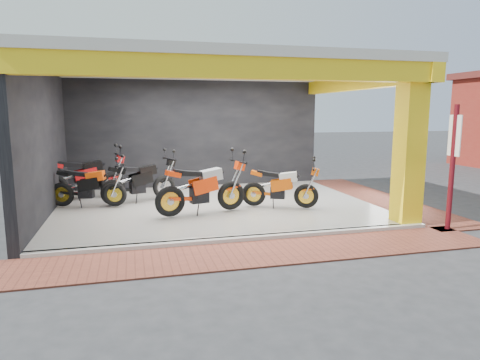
% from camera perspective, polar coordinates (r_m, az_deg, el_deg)
% --- Properties ---
extents(ground, '(80.00, 80.00, 0.00)m').
position_cam_1_polar(ground, '(9.38, -0.90, -6.39)').
color(ground, '#2D2D30').
rests_on(ground, ground).
extents(showroom_floor, '(8.00, 6.00, 0.10)m').
position_cam_1_polar(showroom_floor, '(11.27, -3.28, -3.51)').
color(showroom_floor, beige).
rests_on(showroom_floor, ground).
extents(showroom_ceiling, '(8.40, 6.40, 0.20)m').
position_cam_1_polar(showroom_ceiling, '(11.05, -3.45, 14.76)').
color(showroom_ceiling, beige).
rests_on(showroom_ceiling, corner_column).
extents(back_wall, '(8.20, 0.20, 3.50)m').
position_cam_1_polar(back_wall, '(14.07, -5.80, 5.96)').
color(back_wall, black).
rests_on(back_wall, ground).
extents(left_wall, '(0.20, 6.20, 3.50)m').
position_cam_1_polar(left_wall, '(11.00, -24.87, 4.32)').
color(left_wall, black).
rests_on(left_wall, ground).
extents(corner_column, '(0.50, 0.50, 3.50)m').
position_cam_1_polar(corner_column, '(9.98, 21.65, 4.12)').
color(corner_column, yellow).
rests_on(corner_column, ground).
extents(header_beam_front, '(8.40, 0.30, 0.40)m').
position_cam_1_polar(header_beam_front, '(8.11, 0.75, 14.72)').
color(header_beam_front, yellow).
rests_on(header_beam_front, corner_column).
extents(header_beam_right, '(0.30, 6.40, 0.40)m').
position_cam_1_polar(header_beam_right, '(12.43, 15.44, 12.44)').
color(header_beam_right, yellow).
rests_on(header_beam_right, corner_column).
extents(floor_kerb, '(8.00, 0.20, 0.10)m').
position_cam_1_polar(floor_kerb, '(8.42, 0.74, -7.86)').
color(floor_kerb, beige).
rests_on(floor_kerb, ground).
extents(paver_front, '(9.00, 1.40, 0.03)m').
position_cam_1_polar(paver_front, '(7.72, 2.27, -9.73)').
color(paver_front, brown).
rests_on(paver_front, ground).
extents(paver_right, '(1.40, 7.00, 0.03)m').
position_cam_1_polar(paver_right, '(13.05, 17.89, -2.35)').
color(paver_right, brown).
rests_on(paver_right, ground).
extents(signpost, '(0.11, 0.37, 2.65)m').
position_cam_1_polar(signpost, '(9.97, 26.48, 2.09)').
color(signpost, '#590D14').
rests_on(signpost, ground).
extents(moto_hero, '(2.17, 1.55, 1.25)m').
position_cam_1_polar(moto_hero, '(10.73, 8.85, -0.57)').
color(moto_hero, '#E75809').
rests_on(moto_hero, showroom_floor).
extents(moto_row_a, '(2.52, 1.38, 1.45)m').
position_cam_1_polar(moto_row_a, '(10.38, -1.22, -0.21)').
color(moto_row_a, '#FF3A0A').
rests_on(moto_row_a, showroom_floor).
extents(moto_row_b, '(2.34, 1.50, 1.34)m').
position_cam_1_polar(moto_row_b, '(11.94, -10.13, 0.59)').
color(moto_row_b, black).
rests_on(moto_row_b, showroom_floor).
extents(moto_row_c, '(2.18, 1.23, 1.26)m').
position_cam_1_polar(moto_row_c, '(11.26, -16.44, -0.36)').
color(moto_row_c, black).
rests_on(moto_row_c, showroom_floor).
extents(moto_row_d, '(2.48, 1.36, 1.44)m').
position_cam_1_polar(moto_row_d, '(12.62, -16.69, 1.02)').
color(moto_row_d, red).
rests_on(moto_row_d, showroom_floor).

